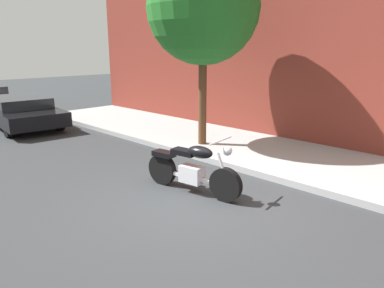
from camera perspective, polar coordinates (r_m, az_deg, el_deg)
ground_plane at (r=6.44m, az=1.53°, el=-9.20°), size 60.00×60.00×0.00m
sidewalk at (r=8.93m, az=15.88°, el=-2.34°), size 19.97×3.02×0.14m
motorcycle at (r=6.72m, az=0.02°, el=-4.04°), size 2.07×0.70×1.11m
parked_car_black at (r=13.77m, az=-25.48°, el=4.78°), size 4.48×2.26×1.03m
street_tree at (r=9.47m, az=1.78°, el=20.82°), size 2.82×2.82×5.03m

